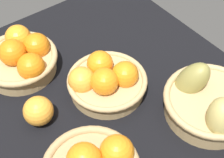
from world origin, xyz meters
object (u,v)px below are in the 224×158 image
at_px(basket_near_left_pears, 208,103).
at_px(basket_center, 106,80).
at_px(loose_orange_front_gap, 38,111).
at_px(basket_far_right, 22,58).

xyz_separation_m(basket_near_left_pears, basket_center, (0.22, 0.16, -0.00)).
bearing_deg(basket_center, loose_orange_front_gap, 84.11).
relative_size(basket_center, basket_far_right, 0.99).
relative_size(basket_far_right, loose_orange_front_gap, 2.86).
height_order(basket_near_left_pears, basket_far_right, basket_near_left_pears).
distance_m(basket_center, loose_orange_front_gap, 0.19).
xyz_separation_m(basket_center, basket_far_right, (0.21, 0.14, 0.00)).
bearing_deg(loose_orange_front_gap, basket_far_right, -15.10).
xyz_separation_m(basket_near_left_pears, loose_orange_front_gap, (0.24, 0.36, -0.01)).
bearing_deg(basket_near_left_pears, loose_orange_front_gap, 56.01).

